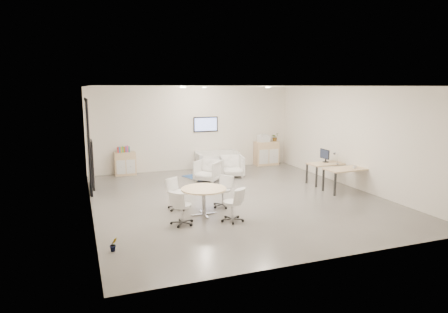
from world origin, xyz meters
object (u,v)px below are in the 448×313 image
loveseat (217,161)px  round_table (204,191)px  sideboard_right (266,153)px  sideboard_left (125,164)px  armchair_right (232,165)px  desk_front (347,171)px  desk_rear (328,165)px  armchair_left (208,170)px

loveseat → round_table: (-2.20, -5.24, 0.27)m
sideboard_right → round_table: (-4.41, -5.40, 0.12)m
sideboard_left → loveseat: (3.51, -0.20, -0.08)m
sideboard_left → round_table: bearing=-76.5°
armchair_right → desk_front: bearing=-39.7°
loveseat → desk_rear: size_ratio=1.23×
loveseat → armchair_right: armchair_right is taller
armchair_right → desk_front: size_ratio=0.58×
armchair_left → desk_rear: 4.04m
armchair_right → desk_rear: size_ratio=0.59×
armchair_left → round_table: (-1.23, -3.48, 0.21)m
desk_front → round_table: (-4.83, -0.66, -0.05)m
desk_rear → sideboard_left: bearing=144.4°
armchair_left → desk_front: armchair_left is taller
sideboard_left → round_table: sideboard_left is taller
armchair_left → loveseat: bearing=105.4°
sideboard_left → desk_rear: 7.21m
sideboard_right → round_table: size_ratio=0.86×
armchair_left → sideboard_right: bearing=75.3°
sideboard_left → loveseat: size_ratio=0.49×
sideboard_left → loveseat: bearing=-3.2°
loveseat → desk_front: 5.29m
sideboard_left → loveseat: 3.51m
sideboard_right → round_table: sideboard_right is taller
armchair_right → desk_rear: (2.60, -2.12, 0.22)m
armchair_right → round_table: bearing=-108.9°
sideboard_left → armchair_left: 3.21m
round_table → loveseat: bearing=67.2°
armchair_right → desk_rear: 3.36m
armchair_left → desk_rear: (3.64, -1.74, 0.23)m
sideboard_right → armchair_right: (-2.14, -1.54, -0.07)m
loveseat → desk_rear: 4.42m
loveseat → round_table: size_ratio=1.51×
sideboard_right → sideboard_left: bearing=179.6°
sideboard_right → armchair_right: 2.64m
sideboard_right → round_table: 6.97m
loveseat → round_table: 5.69m
loveseat → armchair_left: armchair_left is taller
desk_front → desk_rear: bearing=84.2°
desk_rear → desk_front: size_ratio=0.97×
desk_rear → desk_front: bearing=-97.2°
loveseat → desk_front: (2.63, -4.58, 0.32)m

